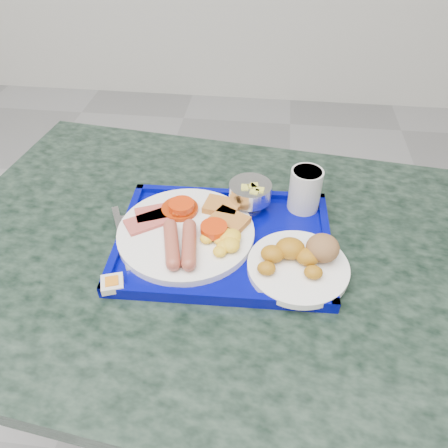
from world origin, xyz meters
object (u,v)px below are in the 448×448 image
Objects in this scene: main_plate at (191,231)px; juice_cup at (305,188)px; table at (230,310)px; fruit_bowl at (250,192)px; bread_plate at (301,260)px; tray at (224,242)px.

juice_cup is at bearing 28.26° from main_plate.
fruit_bowl reaches higher than table.
bread_plate is at bearing -92.53° from juice_cup.
table is at bearing -136.21° from juice_cup.
table is 0.23m from main_plate.
bread_plate reaches higher than table.
tray is at bearing -142.14° from juice_cup.
table is 0.20m from tray.
main_plate is at bearing -151.74° from juice_cup.
table is 0.27m from fruit_bowl.
main_plate is (-0.06, 0.00, 0.02)m from tray.
fruit_bowl is (0.11, 0.10, 0.02)m from main_plate.
tray is 0.20m from juice_cup.
fruit_bowl reaches higher than tray.
juice_cup is at bearing 87.47° from bread_plate.
tray is 1.58× the size of main_plate.
juice_cup is at bearing 37.86° from tray.
bread_plate is at bearing -15.58° from main_plate.
main_plate is at bearing -135.97° from fruit_bowl.
tray is at bearing 158.88° from bread_plate.
bread_plate is 2.01× the size of juice_cup.
tray reaches higher than table.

